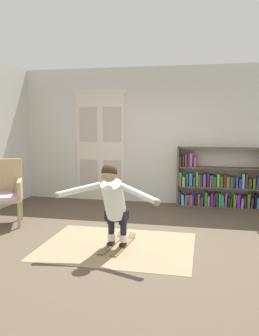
{
  "coord_description": "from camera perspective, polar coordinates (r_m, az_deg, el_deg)",
  "views": [
    {
      "loc": [
        1.03,
        -4.86,
        1.73
      ],
      "look_at": [
        -0.07,
        0.22,
        1.05
      ],
      "focal_mm": 37.25,
      "sensor_mm": 36.0,
      "label": 1
    }
  ],
  "objects": [
    {
      "name": "ground_plane",
      "position": [
        5.26,
        0.21,
        -11.75
      ],
      "size": [
        7.2,
        7.2,
        0.0
      ],
      "primitive_type": "plane",
      "color": "#4E4133"
    },
    {
      "name": "back_wall",
      "position": [
        7.53,
        4.33,
        5.29
      ],
      "size": [
        6.0,
        0.1,
        2.9
      ],
      "primitive_type": "cube",
      "color": "silver",
      "rests_on": "ground"
    },
    {
      "name": "double_door",
      "position": [
        7.75,
        -4.78,
        3.72
      ],
      "size": [
        1.22,
        0.05,
        2.45
      ],
      "color": "beige",
      "rests_on": "ground"
    },
    {
      "name": "rug",
      "position": [
        5.03,
        -1.99,
        -12.62
      ],
      "size": [
        2.12,
        1.59,
        0.01
      ],
      "primitive_type": "cube",
      "color": "#8D7154",
      "rests_on": "ground"
    },
    {
      "name": "bookshelf",
      "position": [
        7.36,
        14.01,
        -2.56
      ],
      "size": [
        1.69,
        0.3,
        1.23
      ],
      "color": "brown",
      "rests_on": "ground"
    },
    {
      "name": "wicker_chair",
      "position": [
        6.34,
        -19.9,
        -3.43
      ],
      "size": [
        0.8,
        0.8,
        1.1
      ],
      "color": "tan",
      "rests_on": "ground"
    },
    {
      "name": "skis_pair",
      "position": [
        5.05,
        -1.87,
        -12.3
      ],
      "size": [
        0.36,
        0.87,
        0.07
      ],
      "color": "brown",
      "rests_on": "rug"
    },
    {
      "name": "person_skier",
      "position": [
        4.69,
        -2.7,
        -5.07
      ],
      "size": [
        1.44,
        0.69,
        1.13
      ],
      "color": "white",
      "rests_on": "skis_pair"
    }
  ]
}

